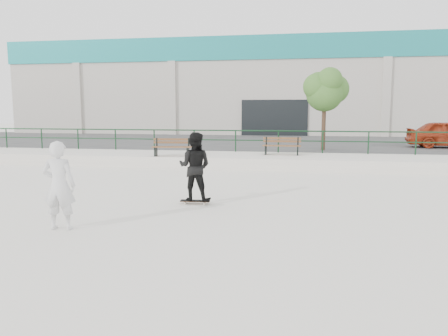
% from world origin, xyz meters
% --- Properties ---
extents(ground, '(120.00, 120.00, 0.00)m').
position_xyz_m(ground, '(0.00, 0.00, 0.00)').
color(ground, silver).
rests_on(ground, ground).
extents(ledge, '(30.00, 3.00, 0.50)m').
position_xyz_m(ledge, '(0.00, 9.50, 0.25)').
color(ledge, silver).
rests_on(ledge, ground).
extents(parking_strip, '(60.00, 14.00, 0.50)m').
position_xyz_m(parking_strip, '(0.00, 18.00, 0.25)').
color(parking_strip, '#353535').
rests_on(parking_strip, ground).
extents(railing, '(28.00, 0.06, 1.03)m').
position_xyz_m(railing, '(-0.00, 10.80, 1.24)').
color(railing, '#14371D').
rests_on(railing, ledge).
extents(commercial_building, '(44.20, 16.33, 8.00)m').
position_xyz_m(commercial_building, '(-0.00, 31.99, 4.58)').
color(commercial_building, '#BBB4A8').
rests_on(commercial_building, ground).
extents(bench_left, '(1.71, 0.66, 0.77)m').
position_xyz_m(bench_left, '(-3.40, 8.46, 0.88)').
color(bench_left, '#56321D').
rests_on(bench_left, ledge).
extents(bench_right, '(1.68, 0.51, 0.77)m').
position_xyz_m(bench_right, '(1.20, 9.87, 0.88)').
color(bench_right, '#56321D').
rests_on(bench_right, ledge).
extents(tree, '(2.22, 1.98, 3.95)m').
position_xyz_m(tree, '(3.13, 12.38, 3.46)').
color(tree, brown).
rests_on(tree, parking_strip).
extents(skateboard, '(0.79, 0.26, 0.09)m').
position_xyz_m(skateboard, '(-0.70, 1.58, 0.07)').
color(skateboard, black).
rests_on(skateboard, ground).
extents(standing_skater, '(0.92, 0.74, 1.81)m').
position_xyz_m(standing_skater, '(-0.70, 1.58, 1.00)').
color(standing_skater, black).
rests_on(standing_skater, skateboard).
extents(seated_skater, '(0.73, 0.52, 1.86)m').
position_xyz_m(seated_skater, '(-2.88, -1.31, 0.93)').
color(seated_skater, silver).
rests_on(seated_skater, ground).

